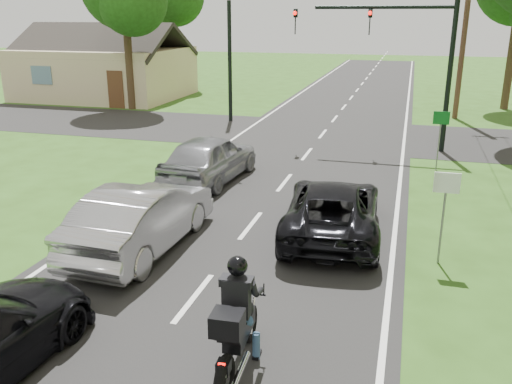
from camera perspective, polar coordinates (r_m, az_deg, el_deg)
ground at (r=10.97m, az=-6.56°, el=-11.04°), size 140.00×140.00×0.00m
road at (r=19.91m, az=4.30°, el=2.63°), size 8.00×100.00×0.01m
cross_road at (r=25.66m, az=7.04°, el=6.07°), size 60.00×7.00×0.01m
motorcycle_rider at (r=8.55m, az=-2.05°, el=-14.10°), size 0.64×2.27×1.95m
dark_suv at (r=13.72m, az=8.05°, el=-1.75°), size 2.68×5.10×1.37m
silver_sedan at (r=12.99m, az=-11.91°, el=-2.61°), size 1.80×4.87×1.59m
silver_suv at (r=18.03m, az=-4.91°, el=3.60°), size 2.26×4.83×1.60m
traffic_signal at (r=22.84m, az=15.19°, el=14.59°), size 6.38×0.44×6.00m
signal_pole_far at (r=28.37m, az=-2.77°, el=13.46°), size 0.20×0.20×6.00m
utility_pole_far at (r=30.91m, az=21.23°, el=16.57°), size 1.60×0.28×10.00m
sign_white at (r=12.40m, az=19.32°, el=-0.40°), size 0.55×0.07×2.12m
sign_green at (r=20.17m, az=18.85°, el=6.55°), size 0.55×0.07×2.12m
house at (r=38.47m, az=-15.57°, el=12.24°), size 10.20×8.00×4.84m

